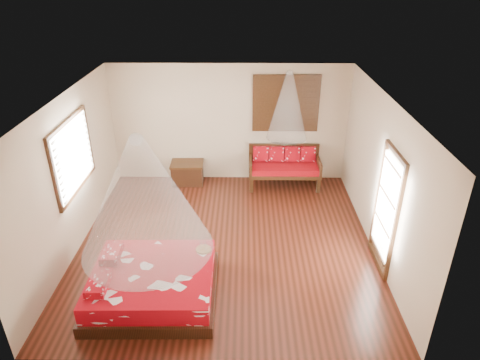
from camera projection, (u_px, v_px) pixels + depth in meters
The scene contains 10 objects.
room at pixel (225, 177), 7.55m from camera, with size 5.54×5.54×2.84m.
bed at pixel (152, 284), 6.75m from camera, with size 1.99×1.81×0.63m.
daybed at pixel (284, 165), 10.05m from camera, with size 1.67×0.74×0.94m.
storage_chest at pixel (187, 173), 10.26m from camera, with size 0.78×0.58×0.53m.
shutter_panel at pixel (286, 104), 9.73m from camera, with size 1.52×0.06×1.32m.
window_left at pixel (73, 156), 7.62m from camera, with size 0.10×1.74×1.34m.
glazed_door at pixel (386, 211), 7.14m from camera, with size 0.08×1.02×2.16m.
wine_tray at pixel (203, 247), 7.10m from camera, with size 0.25×0.25×0.21m.
mosquito_net_main at pixel (143, 195), 6.02m from camera, with size 1.94×1.94×1.80m, color white.
mosquito_net_daybed at pixel (288, 106), 9.27m from camera, with size 0.89×0.89×1.50m, color white.
Camera 1 is at (0.34, -6.74, 4.80)m, focal length 32.00 mm.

